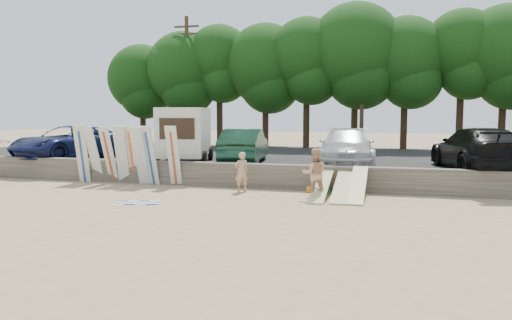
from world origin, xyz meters
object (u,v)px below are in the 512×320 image
at_px(car_2, 346,147).
at_px(box_trailer, 185,132).
at_px(car_3, 478,149).
at_px(car_1, 244,146).
at_px(cooler, 324,189).
at_px(beachgoer_a, 241,172).
at_px(beachgoer_b, 315,174).
at_px(car_0, 69,142).

bearing_deg(car_2, box_trailer, 178.86).
bearing_deg(car_3, car_1, -13.30).
xyz_separation_m(box_trailer, cooler, (7.08, -2.96, -2.00)).
distance_m(car_1, beachgoer_a, 4.34).
bearing_deg(cooler, car_2, 100.79).
xyz_separation_m(car_1, beachgoer_a, (1.14, -4.13, -0.73)).
height_order(car_1, car_3, car_3).
height_order(car_2, cooler, car_2).
bearing_deg(car_1, cooler, 132.09).
relative_size(box_trailer, beachgoer_a, 2.87).
xyz_separation_m(box_trailer, beachgoer_b, (6.92, -4.40, -1.25)).
distance_m(car_3, cooler, 6.84).
distance_m(car_1, beachgoer_b, 6.55).
height_order(car_3, cooler, car_3).
height_order(box_trailer, beachgoer_b, box_trailer).
height_order(car_3, beachgoer_a, car_3).
relative_size(box_trailer, car_0, 0.73).
relative_size(car_0, car_2, 1.07).
relative_size(car_1, beachgoer_b, 2.70).
bearing_deg(beachgoer_b, car_3, -157.02).
xyz_separation_m(box_trailer, car_2, (7.56, 0.58, -0.63)).
distance_m(beachgoer_a, beachgoer_b, 3.15).
relative_size(beachgoer_a, beachgoer_b, 0.85).
relative_size(car_1, cooler, 12.96).
bearing_deg(beachgoer_b, beachgoer_a, -31.42).
relative_size(car_1, car_2, 0.86).
relative_size(car_0, beachgoer_a, 3.94).
relative_size(car_2, beachgoer_b, 3.15).
distance_m(car_0, car_2, 14.12).
height_order(car_1, car_2, car_2).
height_order(car_2, beachgoer_a, car_2).
bearing_deg(beachgoer_a, box_trailer, -85.93).
height_order(car_1, beachgoer_b, car_1).
bearing_deg(car_3, beachgoer_a, 11.35).
distance_m(car_2, cooler, 3.83).
relative_size(box_trailer, car_1, 0.91).
bearing_deg(car_1, car_2, 171.29).
bearing_deg(car_0, car_2, 14.90).
relative_size(car_1, car_3, 0.80).
bearing_deg(beachgoer_a, car_0, -63.67).
height_order(beachgoer_b, cooler, beachgoer_b).
distance_m(car_0, beachgoer_b, 14.25).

